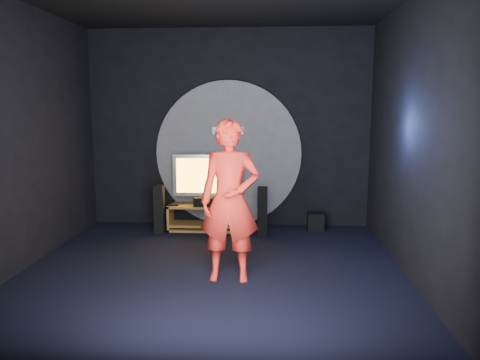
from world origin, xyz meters
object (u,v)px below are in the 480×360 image
media_console (207,219)px  subwoofer (316,221)px  tower_speaker_right (262,211)px  tower_speaker_left (159,209)px  tv (207,177)px  player (230,201)px

media_console → subwoofer: (1.90, 0.12, -0.04)m
media_console → tower_speaker_right: tower_speaker_right is taller
subwoofer → media_console: bearing=-176.4°
tower_speaker_left → subwoofer: (2.68, 0.34, -0.26)m
tv → subwoofer: tv is taller
media_console → tower_speaker_right: (0.97, -0.29, 0.22)m
tower_speaker_left → subwoofer: 2.72m
media_console → tower_speaker_right: bearing=-16.7°
media_console → player: bearing=-75.4°
tv → tower_speaker_left: (-0.78, -0.29, -0.52)m
tower_speaker_right → subwoofer: (0.92, 0.41, -0.26)m
subwoofer → tower_speaker_left: bearing=-172.7°
media_console → subwoofer: size_ratio=4.30×
tv → tower_speaker_left: tv is taller
tower_speaker_right → player: bearing=-100.1°
subwoofer → player: size_ratio=0.15×
media_console → player: (0.61, -2.33, 0.81)m
media_console → tower_speaker_left: (-0.79, -0.22, 0.22)m
media_console → subwoofer: 1.90m
media_console → player: 2.54m
tv → player: 2.47m
tv → tower_speaker_right: 1.16m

